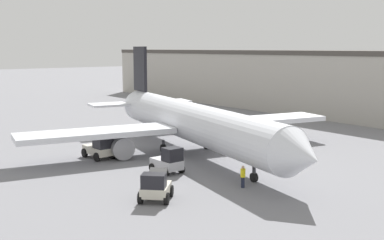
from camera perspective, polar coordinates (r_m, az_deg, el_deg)
ground_plane at (r=46.58m, az=-0.00°, el=-4.05°), size 400.00×400.00×0.00m
terminal_building at (r=79.88m, az=13.33°, el=4.54°), size 96.33×12.91×9.77m
airplane at (r=46.82m, az=-0.49°, el=-0.19°), size 36.91×32.24×10.32m
ground_crew_worker at (r=35.61m, az=6.05°, el=-6.61°), size 0.36×0.36×1.65m
baggage_tug at (r=45.29m, az=-10.89°, el=-3.29°), size 3.42×1.98×2.12m
belt_loader_truck at (r=32.51m, az=-4.36°, el=-7.91°), size 3.21×3.21×2.00m
pushback_tug at (r=39.54m, az=-2.80°, el=-4.88°), size 2.77×1.91×2.19m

